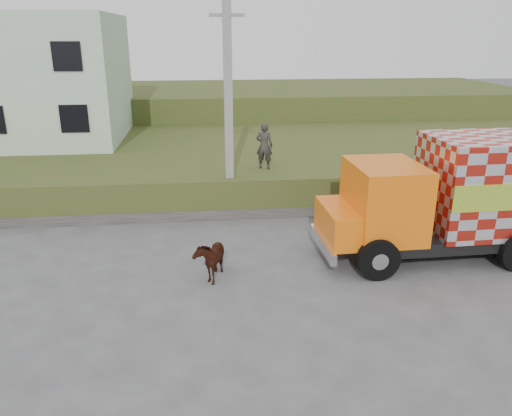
{
  "coord_description": "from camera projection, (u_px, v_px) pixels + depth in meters",
  "views": [
    {
      "loc": [
        -1.93,
        -13.49,
        6.66
      ],
      "look_at": [
        -0.32,
        1.58,
        1.3
      ],
      "focal_mm": 35.0,
      "sensor_mm": 36.0,
      "label": 1
    }
  ],
  "objects": [
    {
      "name": "retaining_strip",
      "position": [
        204.0,
        214.0,
        18.73
      ],
      "size": [
        16.0,
        0.5,
        0.4
      ],
      "primitive_type": "cube",
      "color": "#595651",
      "rests_on": "ground"
    },
    {
      "name": "pedestrian",
      "position": [
        264.0,
        146.0,
        19.68
      ],
      "size": [
        0.78,
        0.63,
        1.84
      ],
      "primitive_type": "imported",
      "rotation": [
        0.0,
        0.0,
        2.81
      ],
      "color": "#2B2926",
      "rests_on": "embankment"
    },
    {
      "name": "cow",
      "position": [
        210.0,
        257.0,
        14.18
      ],
      "size": [
        1.02,
        1.58,
        1.23
      ],
      "primitive_type": "imported",
      "rotation": [
        0.0,
        0.0,
        -0.26
      ],
      "color": "#351B0D",
      "rests_on": "ground"
    },
    {
      "name": "building",
      "position": [
        17.0,
        78.0,
        24.65
      ],
      "size": [
        10.0,
        8.0,
        6.0
      ],
      "primitive_type": "cube",
      "color": "#B0CBAD",
      "rests_on": "embankment"
    },
    {
      "name": "ground",
      "position": [
        272.0,
        265.0,
        15.06
      ],
      "size": [
        120.0,
        120.0,
        0.0
      ],
      "primitive_type": "plane",
      "color": "#474749",
      "rests_on": "ground"
    },
    {
      "name": "embankment",
      "position": [
        244.0,
        161.0,
        24.18
      ],
      "size": [
        40.0,
        12.0,
        1.5
      ],
      "primitive_type": "cube",
      "color": "#2E4D19",
      "rests_on": "ground"
    },
    {
      "name": "utility_pole",
      "position": [
        228.0,
        108.0,
        17.91
      ],
      "size": [
        1.2,
        0.3,
        8.0
      ],
      "color": "gray",
      "rests_on": "ground"
    },
    {
      "name": "embankment_far",
      "position": [
        230.0,
        109.0,
        35.18
      ],
      "size": [
        40.0,
        12.0,
        3.0
      ],
      "primitive_type": "cube",
      "color": "#2E4D19",
      "rests_on": "ground"
    },
    {
      "name": "cargo_truck",
      "position": [
        473.0,
        196.0,
        15.24
      ],
      "size": [
        8.46,
        3.1,
        3.74
      ],
      "rotation": [
        0.0,
        0.0,
        0.03
      ],
      "color": "black",
      "rests_on": "ground"
    }
  ]
}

